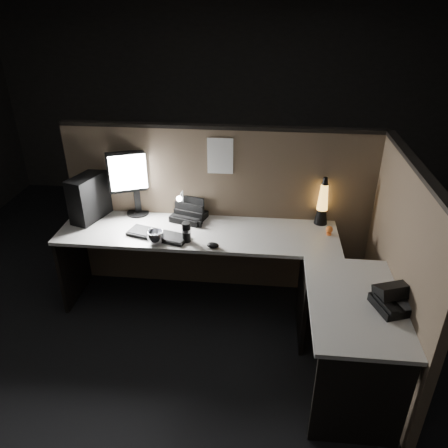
# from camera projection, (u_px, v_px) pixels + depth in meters

# --- Properties ---
(floor) EXTENTS (6.00, 6.00, 0.00)m
(floor) POSITION_uv_depth(u_px,v_px,m) (208.00, 351.00, 3.41)
(floor) COLOR black
(floor) RESTS_ON ground
(room_shell) EXTENTS (6.00, 6.00, 6.00)m
(room_shell) POSITION_uv_depth(u_px,v_px,m) (203.00, 153.00, 2.64)
(room_shell) COLOR silver
(room_shell) RESTS_ON ground
(partition_back) EXTENTS (2.66, 0.06, 1.50)m
(partition_back) POSITION_uv_depth(u_px,v_px,m) (220.00, 212.00, 3.87)
(partition_back) COLOR brown
(partition_back) RESTS_ON ground
(partition_right) EXTENTS (0.06, 1.66, 1.50)m
(partition_right) POSITION_uv_depth(u_px,v_px,m) (398.00, 274.00, 3.02)
(partition_right) COLOR brown
(partition_right) RESTS_ON ground
(desk) EXTENTS (2.60, 1.60, 0.73)m
(desk) POSITION_uv_depth(u_px,v_px,m) (234.00, 272.00, 3.34)
(desk) COLOR beige
(desk) RESTS_ON ground
(pc_tower) EXTENTS (0.27, 0.41, 0.39)m
(pc_tower) POSITION_uv_depth(u_px,v_px,m) (89.00, 197.00, 3.72)
(pc_tower) COLOR black
(pc_tower) RESTS_ON desk
(monitor) EXTENTS (0.43, 0.21, 0.58)m
(monitor) POSITION_uv_depth(u_px,v_px,m) (135.00, 177.00, 3.73)
(monitor) COLOR black
(monitor) RESTS_ON desk
(keyboard) EXTENTS (0.53, 0.30, 0.02)m
(keyboard) POSITION_uv_depth(u_px,v_px,m) (158.00, 235.00, 3.52)
(keyboard) COLOR black
(keyboard) RESTS_ON desk
(mouse) EXTENTS (0.10, 0.08, 0.04)m
(mouse) POSITION_uv_depth(u_px,v_px,m) (213.00, 245.00, 3.37)
(mouse) COLOR black
(mouse) RESTS_ON desk
(clip_lamp) EXTENTS (0.05, 0.19, 0.25)m
(clip_lamp) POSITION_uv_depth(u_px,v_px,m) (181.00, 204.00, 3.73)
(clip_lamp) COLOR white
(clip_lamp) RESTS_ON desk
(organizer) EXTENTS (0.33, 0.31, 0.20)m
(organizer) POSITION_uv_depth(u_px,v_px,m) (189.00, 214.00, 3.77)
(organizer) COLOR black
(organizer) RESTS_ON desk
(lava_lamp) EXTENTS (0.11, 0.11, 0.42)m
(lava_lamp) POSITION_uv_depth(u_px,v_px,m) (322.00, 205.00, 3.64)
(lava_lamp) COLOR black
(lava_lamp) RESTS_ON desk
(travel_mug) EXTENTS (0.07, 0.07, 0.16)m
(travel_mug) POSITION_uv_depth(u_px,v_px,m) (186.00, 232.00, 3.42)
(travel_mug) COLOR black
(travel_mug) RESTS_ON desk
(steel_mug) EXTENTS (0.17, 0.17, 0.11)m
(steel_mug) POSITION_uv_depth(u_px,v_px,m) (156.00, 237.00, 3.41)
(steel_mug) COLOR silver
(steel_mug) RESTS_ON desk
(figurine) EXTENTS (0.06, 0.06, 0.06)m
(figurine) POSITION_uv_depth(u_px,v_px,m) (329.00, 229.00, 3.53)
(figurine) COLOR orange
(figurine) RESTS_ON desk
(pinned_paper) EXTENTS (0.21, 0.00, 0.31)m
(pinned_paper) POSITION_uv_depth(u_px,v_px,m) (220.00, 156.00, 3.58)
(pinned_paper) COLOR white
(pinned_paper) RESTS_ON partition_back
(desk_phone) EXTENTS (0.32, 0.32, 0.16)m
(desk_phone) POSITION_uv_depth(u_px,v_px,m) (396.00, 298.00, 2.72)
(desk_phone) COLOR black
(desk_phone) RESTS_ON desk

